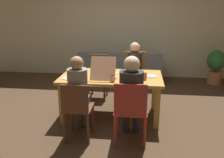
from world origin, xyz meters
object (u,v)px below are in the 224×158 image
at_px(dining_table, 111,81).
at_px(person_2, 79,90).
at_px(chair_2, 77,109).
at_px(pizza_box_0, 105,74).
at_px(plate_3, 151,76).
at_px(drinking_glass_0, 113,78).
at_px(plate_2, 129,80).
at_px(couch, 120,70).
at_px(drinking_glass_1, 144,76).
at_px(person_1, 134,68).
at_px(drinking_glass_2, 128,69).
at_px(plate_1, 69,78).
at_px(chair_3, 98,74).
at_px(chair_0, 131,110).
at_px(potted_plant, 216,65).
at_px(chair_1, 134,73).
at_px(plate_0, 134,73).
at_px(person_0, 131,91).

xyz_separation_m(dining_table, person_2, (-0.38, -0.74, 0.08)).
distance_m(chair_2, pizza_box_0, 0.93).
bearing_deg(chair_2, pizza_box_0, 70.91).
height_order(plate_3, drinking_glass_0, drinking_glass_0).
xyz_separation_m(plate_2, plate_3, (0.37, 0.26, -0.00)).
bearing_deg(couch, drinking_glass_1, -75.76).
relative_size(person_1, drinking_glass_2, 11.13).
relative_size(drinking_glass_1, couch, 0.06).
distance_m(person_1, plate_1, 1.44).
bearing_deg(drinking_glass_0, chair_3, 109.56).
xyz_separation_m(chair_0, drinking_glass_2, (-0.11, 1.24, 0.26)).
xyz_separation_m(person_2, drinking_glass_2, (0.65, 1.06, 0.08)).
height_order(dining_table, chair_2, chair_2).
relative_size(chair_0, plate_3, 4.48).
bearing_deg(plate_2, potted_plant, 49.19).
relative_size(chair_1, plate_0, 4.39).
xyz_separation_m(dining_table, drinking_glass_0, (0.06, -0.33, 0.16)).
height_order(person_1, plate_3, person_1).
distance_m(chair_0, potted_plant, 3.62).
distance_m(person_2, plate_1, 0.59).
xyz_separation_m(person_1, pizza_box_0, (-0.47, -0.81, 0.09)).
height_order(chair_3, plate_2, chair_3).
relative_size(chair_2, drinking_glass_0, 7.07).
xyz_separation_m(plate_2, couch, (-0.32, 2.32, -0.47)).
bearing_deg(drinking_glass_2, plate_1, -149.50).
xyz_separation_m(person_0, plate_1, (-1.05, 0.55, 0.00)).
xyz_separation_m(chair_2, drinking_glass_1, (0.94, 0.72, 0.31)).
height_order(chair_2, plate_3, chair_2).
distance_m(chair_2, plate_3, 1.43).
bearing_deg(chair_3, drinking_glass_2, -42.50).
bearing_deg(person_1, person_0, -90.00).
bearing_deg(couch, drinking_glass_0, -88.24).
distance_m(dining_table, drinking_glass_1, 0.60).
relative_size(plate_2, drinking_glass_2, 2.13).
bearing_deg(plate_1, drinking_glass_2, 30.50).
distance_m(chair_1, potted_plant, 2.32).
distance_m(dining_table, chair_0, 0.99).
xyz_separation_m(person_2, drinking_glass_1, (0.94, 0.58, 0.08)).
relative_size(person_2, chair_3, 1.37).
height_order(pizza_box_0, plate_0, pizza_box_0).
bearing_deg(chair_2, drinking_glass_0, 51.58).
bearing_deg(chair_1, plate_1, -132.55).
bearing_deg(pizza_box_0, drinking_glass_2, 46.48).
xyz_separation_m(person_0, chair_1, (0.00, 1.69, -0.19)).
distance_m(chair_0, person_2, 0.80).
xyz_separation_m(person_0, chair_3, (-0.76, 1.69, -0.25)).
bearing_deg(drinking_glass_1, plate_3, 59.33).
xyz_separation_m(chair_0, potted_plant, (1.97, 3.04, -0.04)).
relative_size(person_0, chair_1, 1.27).
height_order(chair_0, couch, chair_0).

